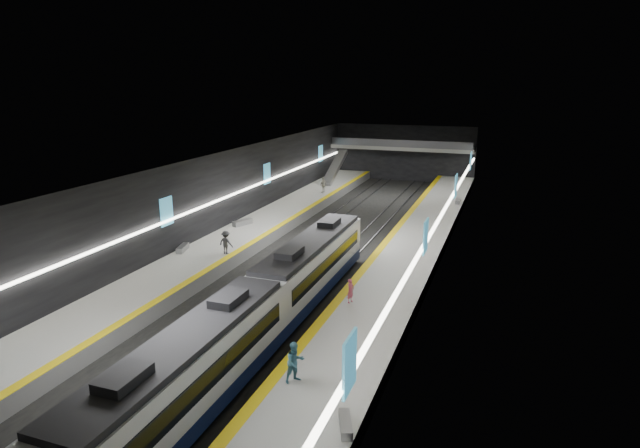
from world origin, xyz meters
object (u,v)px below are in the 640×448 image
at_px(train, 263,306).
at_px(bench_left_far, 242,223).
at_px(bench_right_near, 346,424).
at_px(bench_left_near, 183,248).
at_px(passenger_right_b, 295,363).
at_px(passenger_right_a, 351,291).
at_px(passenger_left_a, 323,185).
at_px(passenger_left_b, 226,243).
at_px(bench_right_far, 458,201).
at_px(escalator, 335,167).

distance_m(train, bench_left_far, 21.69).
bearing_deg(bench_right_near, train, 112.35).
bearing_deg(bench_left_near, passenger_right_b, -57.85).
distance_m(passenger_right_a, passenger_left_a, 32.99).
relative_size(train, passenger_right_a, 19.69).
bearing_deg(passenger_left_b, bench_left_near, 16.41).
bearing_deg(passenger_right_b, bench_right_far, 33.30).
xyz_separation_m(bench_left_far, passenger_left_b, (2.85, -8.09, 0.68)).
bearing_deg(passenger_left_a, bench_left_near, 15.14).
bearing_deg(bench_right_near, passenger_right_b, 120.04).
xyz_separation_m(bench_right_far, passenger_right_a, (-3.38, -30.38, 0.55)).
bearing_deg(bench_right_near, passenger_right_a, 83.89).
xyz_separation_m(train, passenger_right_b, (3.83, -4.70, -0.23)).
bearing_deg(bench_left_near, bench_right_far, 37.88).
bearing_deg(bench_right_far, train, -101.82).
height_order(bench_left_near, passenger_left_a, passenger_left_a).
height_order(train, escalator, escalator).
distance_m(passenger_right_b, passenger_left_b, 19.45).
distance_m(escalator, bench_left_far, 24.34).
relative_size(train, bench_right_near, 18.66).
bearing_deg(bench_left_near, bench_right_near, -57.10).
xyz_separation_m(escalator, bench_right_far, (17.00, -7.72, -1.68)).
height_order(train, bench_left_far, train).
xyz_separation_m(train, bench_left_far, (-11.16, 18.57, -0.94)).
bearing_deg(passenger_left_a, passenger_right_b, 39.78).
bearing_deg(train, passenger_right_a, 52.52).
relative_size(bench_right_far, passenger_left_b, 0.94).
xyz_separation_m(escalator, bench_left_far, (-1.16, -24.25, -1.65)).
distance_m(train, escalator, 43.98).
relative_size(bench_left_near, passenger_left_b, 0.98).
distance_m(bench_right_near, passenger_left_a, 45.30).
height_order(escalator, bench_right_near, escalator).
bearing_deg(passenger_right_b, passenger_left_a, 55.61).
bearing_deg(passenger_right_a, bench_left_far, 64.89).
bearing_deg(bench_left_near, train, -54.75).
xyz_separation_m(bench_right_near, passenger_left_a, (-15.96, 42.39, 0.77)).
bearing_deg(passenger_right_b, bench_left_near, 85.03).
height_order(bench_right_near, bench_right_far, bench_right_far).
bearing_deg(passenger_right_a, passenger_left_a, 40.42).
bearing_deg(bench_right_far, escalator, 155.02).
bearing_deg(escalator, bench_left_far, -92.74).
bearing_deg(escalator, train, -76.86).
relative_size(bench_left_near, passenger_right_a, 1.20).
bearing_deg(passenger_right_a, train, 160.52).
bearing_deg(passenger_right_b, passenger_left_b, 76.51).
xyz_separation_m(bench_left_far, passenger_right_b, (15.00, -23.27, 0.72)).
xyz_separation_m(escalator, passenger_left_a, (1.04, -7.61, -0.94)).
distance_m(escalator, passenger_left_b, 32.40).
bearing_deg(passenger_right_a, bench_right_near, -146.16).
distance_m(escalator, bench_right_far, 18.75).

